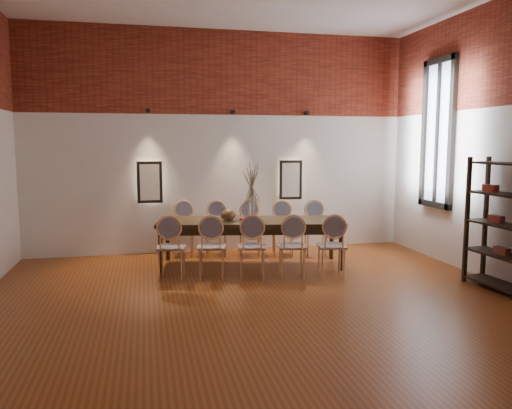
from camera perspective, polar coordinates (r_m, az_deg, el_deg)
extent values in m
cube|color=brown|center=(6.09, 1.25, -12.12)|extent=(7.00, 7.00, 0.02)
cube|color=silver|center=(9.24, -4.02, 7.08)|extent=(7.00, 0.10, 4.00)
cube|color=silver|center=(2.46, 21.71, 6.83)|extent=(7.00, 0.10, 4.00)
cube|color=maroon|center=(9.26, -4.02, 14.84)|extent=(7.00, 0.02, 1.50)
cube|color=#FFEAC6|center=(9.06, -12.05, 2.52)|extent=(0.36, 0.06, 0.66)
cube|color=#FFEAC6|center=(9.45, 3.93, 2.83)|extent=(0.36, 0.06, 0.66)
cylinder|color=black|center=(9.02, -12.25, 10.44)|extent=(0.08, 0.10, 0.08)
cylinder|color=black|center=(9.16, -2.67, 10.53)|extent=(0.08, 0.10, 0.08)
cylinder|color=black|center=(9.50, 5.81, 10.38)|extent=(0.08, 0.10, 0.08)
cube|color=silver|center=(9.00, 20.14, 7.63)|extent=(0.02, 0.78, 2.38)
cube|color=black|center=(8.99, 20.03, 7.64)|extent=(0.08, 0.90, 2.50)
cube|color=black|center=(8.99, 20.03, 7.64)|extent=(0.06, 0.06, 2.40)
cube|color=#322513|center=(8.16, -0.61, -4.37)|extent=(3.09, 1.48, 0.75)
cylinder|color=silver|center=(8.08, -0.49, -0.72)|extent=(0.14, 0.14, 0.30)
ellipsoid|color=brown|center=(8.03, -3.22, -1.20)|extent=(0.24, 0.24, 0.18)
cube|color=#861D4A|center=(8.15, -0.99, -1.61)|extent=(0.29, 0.22, 0.03)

